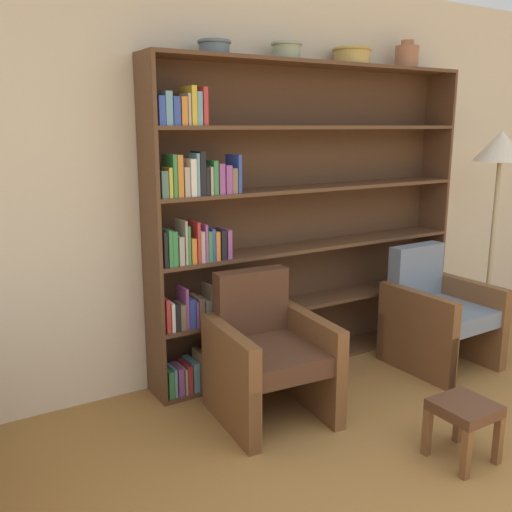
% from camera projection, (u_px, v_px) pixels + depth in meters
% --- Properties ---
extents(wall_back, '(12.00, 0.06, 2.75)m').
position_uv_depth(wall_back, '(257.00, 180.00, 4.08)').
color(wall_back, beige).
rests_on(wall_back, ground).
extents(bookshelf, '(2.54, 0.30, 2.18)m').
position_uv_depth(bookshelf, '(286.00, 225.00, 4.08)').
color(bookshelf, brown).
rests_on(bookshelf, ground).
extents(bowl_stoneware, '(0.21, 0.21, 0.09)m').
position_uv_depth(bowl_stoneware, '(214.00, 46.00, 3.51)').
color(bowl_stoneware, slate).
rests_on(bowl_stoneware, bookshelf).
extents(bowl_terracotta, '(0.21, 0.21, 0.11)m').
position_uv_depth(bowl_terracotta, '(286.00, 50.00, 3.78)').
color(bowl_terracotta, gray).
rests_on(bowl_terracotta, bookshelf).
extents(bowl_olive, '(0.29, 0.29, 0.12)m').
position_uv_depth(bowl_olive, '(352.00, 55.00, 4.07)').
color(bowl_olive, tan).
rests_on(bowl_olive, bookshelf).
extents(vase_tall, '(0.18, 0.18, 0.20)m').
position_uv_depth(vase_tall, '(407.00, 56.00, 4.34)').
color(vase_tall, '#A36647').
rests_on(vase_tall, bookshelf).
extents(armchair_leather, '(0.69, 0.73, 0.87)m').
position_uv_depth(armchair_leather, '(268.00, 354.00, 3.48)').
color(armchair_leather, brown).
rests_on(armchair_leather, ground).
extents(armchair_cushioned, '(0.66, 0.70, 0.87)m').
position_uv_depth(armchair_cushioned, '(437.00, 313.00, 4.25)').
color(armchair_cushioned, brown).
rests_on(armchair_cushioned, ground).
extents(floor_lamp, '(0.42, 0.42, 1.72)m').
position_uv_depth(floor_lamp, '(500.00, 158.00, 4.56)').
color(floor_lamp, tan).
rests_on(floor_lamp, ground).
extents(footstool, '(0.30, 0.30, 0.33)m').
position_uv_depth(footstool, '(464.00, 415.00, 3.02)').
color(footstool, brown).
rests_on(footstool, ground).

